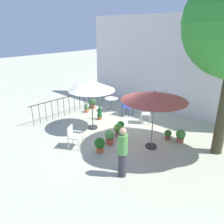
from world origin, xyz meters
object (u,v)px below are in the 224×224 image
patio_umbrella_1 (92,86)px  potted_plant_7 (86,107)px  potted_plant_8 (168,134)px  potted_plant_0 (110,137)px  patio_umbrella_0 (154,97)px  potted_plant_1 (118,129)px  potted_plant_4 (100,111)px  potted_plant_3 (121,126)px  potted_plant_5 (92,103)px  patio_chair_0 (144,113)px  potted_plant_2 (100,144)px  potted_plant_6 (181,135)px  patio_chair_2 (73,135)px  patio_chair_1 (126,105)px  cafe_table_0 (112,102)px  standing_person (123,152)px

patio_umbrella_1 → potted_plant_7: size_ratio=3.83×
potted_plant_8 → potted_plant_0: bearing=-128.5°
patio_umbrella_0 → potted_plant_1: bearing=-172.3°
potted_plant_4 → potted_plant_8: (3.74, 0.38, -0.20)m
potted_plant_3 → potted_plant_5: size_ratio=0.95×
patio_umbrella_1 → patio_chair_0: size_ratio=2.55×
patio_umbrella_0 → potted_plant_2: 2.71m
patio_umbrella_0 → potted_plant_0: 2.44m
potted_plant_5 → potted_plant_6: bearing=-3.3°
potted_plant_3 → potted_plant_4: bearing=165.8°
patio_umbrella_1 → patio_chair_2: (0.75, -1.72, -1.53)m
patio_umbrella_0 → patio_umbrella_1: 3.05m
potted_plant_7 → potted_plant_5: bearing=109.6°
patio_umbrella_1 → potted_plant_2: (1.78, -1.29, -1.73)m
patio_chair_0 → potted_plant_3: bearing=-94.3°
patio_chair_0 → patio_chair_2: 3.92m
patio_chair_0 → potted_plant_1: patio_chair_0 is taller
potted_plant_4 → potted_plant_6: bearing=7.4°
patio_umbrella_1 → patio_chair_1: patio_umbrella_1 is taller
patio_umbrella_1 → potted_plant_6: bearing=22.6°
potted_plant_5 → potted_plant_1: bearing=-26.0°
potted_plant_1 → potted_plant_6: potted_plant_1 is taller
patio_chair_1 → potted_plant_0: patio_chair_1 is taller
patio_chair_1 → potted_plant_1: size_ratio=1.58×
patio_chair_2 → potted_plant_4: size_ratio=1.03×
potted_plant_6 → patio_chair_0: bearing=164.9°
patio_chair_0 → patio_chair_1: bearing=169.2°
patio_chair_0 → patio_chair_2: size_ratio=1.04×
potted_plant_6 → potted_plant_0: bearing=-134.0°
patio_umbrella_0 → cafe_table_0: (-4.00, 1.99, -1.58)m
cafe_table_0 → patio_umbrella_0: bearing=-26.5°
potted_plant_0 → patio_chair_1: bearing=117.8°
potted_plant_5 → patio_chair_0: bearing=4.6°
patio_chair_1 → standing_person: 5.37m
potted_plant_2 → patio_umbrella_0: bearing=52.8°
potted_plant_3 → potted_plant_8: bearing=23.8°
cafe_table_0 → patio_chair_0: 2.37m
patio_umbrella_1 → potted_plant_6: patio_umbrella_1 is taller
cafe_table_0 → potted_plant_2: bearing=-52.9°
patio_umbrella_1 → patio_chair_1: bearing=88.4°
patio_chair_2 → potted_plant_6: bearing=48.1°
potted_plant_6 → potted_plant_7: (-5.50, -0.32, 0.01)m
standing_person → potted_plant_6: bearing=84.7°
potted_plant_3 → potted_plant_4: 1.89m
potted_plant_0 → patio_umbrella_1: bearing=160.5°
patio_umbrella_0 → patio_chair_2: 3.45m
potted_plant_0 → potted_plant_8: bearing=51.5°
patio_chair_2 → potted_plant_2: (1.03, 0.43, -0.20)m
patio_chair_0 → potted_plant_8: bearing=-23.5°
cafe_table_0 → potted_plant_5: cafe_table_0 is taller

